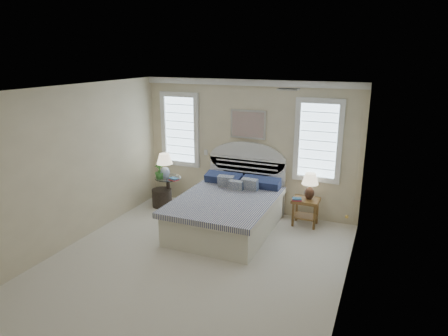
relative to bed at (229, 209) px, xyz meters
The scene contains 21 objects.
floor 1.51m from the bed, 90.00° to the right, with size 4.50×5.00×0.01m, color silver.
ceiling 2.74m from the bed, 90.00° to the right, with size 4.50×5.00×0.01m, color silver.
wall_back 1.42m from the bed, 90.00° to the left, with size 4.50×0.02×2.70m, color #BEB08E.
wall_left 2.85m from the bed, 147.06° to the right, with size 0.02×5.00×2.70m, color #BEB08E.
wall_right 2.85m from the bed, 32.94° to the right, with size 0.02×5.00×2.70m, color #BEB08E.
crown_molding 2.47m from the bed, 90.00° to the left, with size 4.50×0.08×0.12m, color silver.
hvac_vent 2.67m from the bed, 28.73° to the right, with size 0.30×0.20×0.02m, color #B2B2B2.
switch_plate 1.59m from the bed, 132.76° to the left, with size 0.08×0.01×0.12m, color silver.
window_left 2.22m from the bed, 146.59° to the left, with size 0.90×0.06×1.60m, color silver.
window_right 2.12m from the bed, 36.14° to the left, with size 0.90×0.06×1.60m, color silver.
painting 1.75m from the bed, 90.00° to the left, with size 0.74×0.04×0.58m, color silver.
closet_door 2.39m from the bed, ahead, with size 0.02×1.80×2.40m, color white.
bed is the anchor object (origin of this frame).
side_table_left 1.75m from the bed, 160.26° to the left, with size 0.56×0.56×0.63m.
nightstand_right 1.47m from the bed, 28.03° to the left, with size 0.50×0.40×0.53m.
floor_pot 1.83m from the bed, 164.64° to the left, with size 0.42×0.42×0.38m, color black.
lamp_left 1.86m from the bed, 162.29° to the left, with size 0.39×0.39×0.54m.
lamp_right 1.60m from the bed, 28.41° to the left, with size 0.31×0.31×0.51m.
potted_plant 1.86m from the bed, 165.90° to the left, with size 0.19×0.19×0.35m, color #3D722D.
books_left 1.53m from the bed, 162.02° to the left, with size 0.22×0.20×0.05m.
books_right 1.29m from the bed, 25.21° to the left, with size 0.20×0.16×0.05m.
Camera 1 is at (2.62, -4.99, 3.18)m, focal length 32.00 mm.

